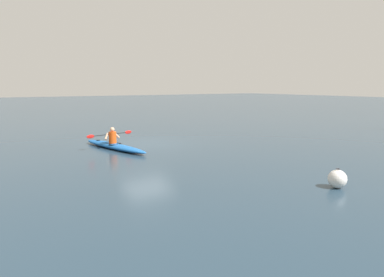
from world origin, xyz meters
The scene contains 4 objects.
ground_plane centered at (0.00, 0.00, 0.00)m, with size 160.00×160.00×0.00m, color #233847.
kayak centered at (1.95, 0.55, 0.13)m, with size 1.70×4.90×0.26m.
kayaker centered at (1.98, 0.40, 0.59)m, with size 2.43×0.66×0.76m.
mooring_buoy_red_near centered at (-1.35, 10.21, 0.27)m, with size 0.55×0.55×0.59m.
Camera 1 is at (7.62, 16.24, 3.01)m, focal length 32.48 mm.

